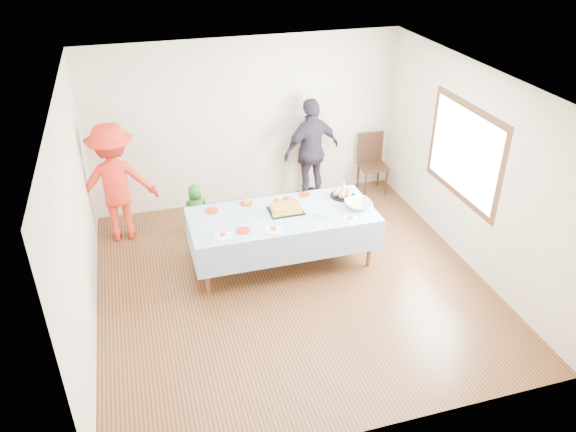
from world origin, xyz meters
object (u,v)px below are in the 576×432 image
party_table (283,217)px  birthday_cake (286,209)px  dining_chair (372,159)px  adult_left (116,183)px

party_table → birthday_cake: bearing=43.8°
party_table → dining_chair: bearing=40.1°
party_table → adult_left: size_ratio=1.39×
birthday_cake → dining_chair: dining_chair is taller
dining_chair → birthday_cake: bearing=-136.6°
birthday_cake → dining_chair: (2.02, 1.70, -0.25)m
party_table → dining_chair: size_ratio=2.47×
dining_chair → adult_left: adult_left is taller
adult_left → birthday_cake: bearing=150.1°
dining_chair → adult_left: bearing=-171.1°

